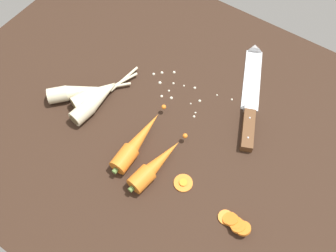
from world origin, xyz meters
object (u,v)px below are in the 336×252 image
at_px(carrot_slice_stack, 234,222).
at_px(parsnip_mid_left, 75,92).
at_px(parsnip_front, 95,94).
at_px(chefs_knife, 251,91).
at_px(whole_carrot, 136,143).
at_px(parsnip_mid_right, 96,101).
at_px(carrot_slice_stray_near, 183,183).
at_px(whole_carrot_second, 155,166).

bearing_deg(carrot_slice_stack, parsnip_mid_left, 172.81).
bearing_deg(parsnip_mid_left, parsnip_front, 27.19).
bearing_deg(parsnip_mid_left, chefs_knife, 35.99).
relative_size(chefs_knife, whole_carrot, 1.54).
bearing_deg(whole_carrot, parsnip_front, 162.58).
bearing_deg(parsnip_front, carrot_slice_stack, -10.81).
relative_size(parsnip_mid_left, carrot_slice_stack, 2.21).
bearing_deg(carrot_slice_stack, parsnip_mid_right, 170.92).
height_order(parsnip_front, carrot_slice_stack, parsnip_front).
relative_size(parsnip_front, parsnip_mid_right, 0.80).
bearing_deg(parsnip_front, carrot_slice_stray_near, -12.50).
distance_m(whole_carrot_second, carrot_slice_stack, 0.21).
distance_m(whole_carrot, whole_carrot_second, 0.07).
bearing_deg(carrot_slice_stray_near, whole_carrot, 173.72).
xyz_separation_m(whole_carrot, carrot_slice_stack, (0.28, -0.03, -0.01)).
distance_m(parsnip_front, parsnip_mid_left, 0.05).
height_order(parsnip_mid_right, carrot_slice_stack, parsnip_mid_right).
bearing_deg(whole_carrot_second, carrot_slice_stack, -2.24).
relative_size(whole_carrot_second, parsnip_mid_left, 1.13).
distance_m(parsnip_mid_right, carrot_slice_stack, 0.44).
height_order(whole_carrot_second, parsnip_mid_left, whole_carrot_second).
height_order(chefs_knife, parsnip_mid_left, parsnip_mid_left).
bearing_deg(whole_carrot, whole_carrot_second, -19.14).
relative_size(parsnip_front, parsnip_mid_left, 1.08).
xyz_separation_m(chefs_knife, carrot_slice_stray_near, (-0.01, -0.31, -0.00)).
xyz_separation_m(parsnip_mid_left, carrot_slice_stray_near, (0.36, -0.05, -0.02)).
distance_m(chefs_knife, whole_carrot_second, 0.33).
height_order(whole_carrot, parsnip_mid_left, whole_carrot).
bearing_deg(carrot_slice_stray_near, chefs_knife, 88.76).
distance_m(parsnip_mid_left, carrot_slice_stack, 0.50).
xyz_separation_m(chefs_knife, parsnip_front, (-0.32, -0.24, 0.01)).
bearing_deg(whole_carrot, carrot_slice_stack, -6.59).
bearing_deg(whole_carrot, chefs_knife, 63.40).
bearing_deg(parsnip_front, parsnip_mid_right, -45.60).
height_order(whole_carrot, parsnip_mid_right, whole_carrot).
bearing_deg(whole_carrot_second, parsnip_mid_left, 169.24).
bearing_deg(carrot_slice_stray_near, parsnip_mid_right, 169.92).
height_order(whole_carrot, carrot_slice_stray_near, whole_carrot).
relative_size(carrot_slice_stack, carrot_slice_stray_near, 1.77).
distance_m(whole_carrot, parsnip_front, 0.18).
xyz_separation_m(chefs_knife, carrot_slice_stack, (0.13, -0.33, 0.00)).
relative_size(whole_carrot_second, parsnip_front, 1.04).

